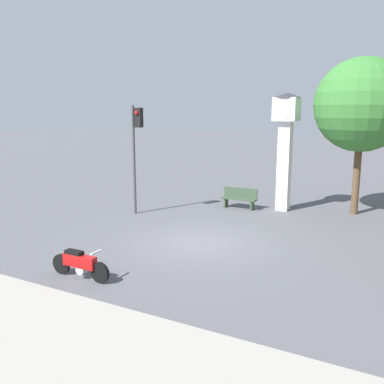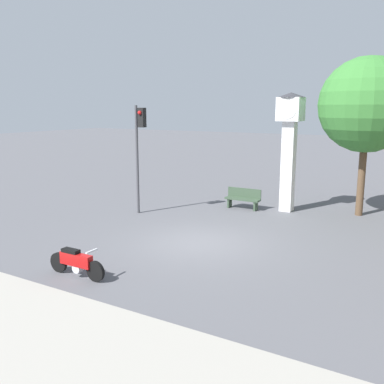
{
  "view_description": "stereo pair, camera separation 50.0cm",
  "coord_description": "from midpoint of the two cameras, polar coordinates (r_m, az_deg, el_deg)",
  "views": [
    {
      "loc": [
        6.37,
        -12.35,
        4.51
      ],
      "look_at": [
        -0.51,
        0.37,
        1.64
      ],
      "focal_mm": 40.0,
      "sensor_mm": 36.0,
      "label": 1
    },
    {
      "loc": [
        6.81,
        -12.11,
        4.51
      ],
      "look_at": [
        -0.51,
        0.37,
        1.64
      ],
      "focal_mm": 40.0,
      "sensor_mm": 36.0,
      "label": 2
    }
  ],
  "objects": [
    {
      "name": "street_tree",
      "position": [
        19.13,
        21.01,
        10.75
      ],
      "size": [
        3.87,
        3.87,
        6.54
      ],
      "color": "brown",
      "rests_on": "ground_plane"
    },
    {
      "name": "bench",
      "position": [
        19.45,
        5.63,
        -0.75
      ],
      "size": [
        1.6,
        0.44,
        0.92
      ],
      "color": "#384C38",
      "rests_on": "ground_plane"
    },
    {
      "name": "motorcycle",
      "position": [
        12.02,
        -15.91,
        -9.19
      ],
      "size": [
        1.91,
        0.41,
        0.84
      ],
      "rotation": [
        0.0,
        0.0,
        0.01
      ],
      "color": "black",
      "rests_on": "ground_plane"
    },
    {
      "name": "traffic_light",
      "position": [
        18.15,
        -8.24,
        6.79
      ],
      "size": [
        0.5,
        0.35,
        4.59
      ],
      "color": "#47474C",
      "rests_on": "ground_plane"
    },
    {
      "name": "ground_plane",
      "position": [
        14.61,
        0.07,
        -6.75
      ],
      "size": [
        120.0,
        120.0,
        0.0
      ],
      "primitive_type": "plane",
      "color": "#56565B"
    },
    {
      "name": "clock_tower",
      "position": [
        19.01,
        11.63,
        7.58
      ],
      "size": [
        1.19,
        1.19,
        5.13
      ],
      "color": "white",
      "rests_on": "ground_plane"
    }
  ]
}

